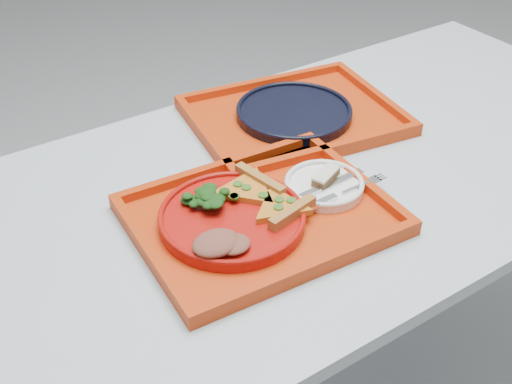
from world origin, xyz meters
TOP-DOWN VIEW (x-y plane):
  - table at (0.00, 0.00)m, footprint 1.60×0.80m
  - tray_main at (-0.22, -0.08)m, footprint 0.47×0.38m
  - tray_far at (0.04, 0.18)m, footprint 0.50×0.42m
  - dinner_plate at (-0.28, -0.07)m, footprint 0.26×0.26m
  - side_plate at (-0.08, -0.08)m, footprint 0.15×0.15m
  - navy_plate at (0.04, 0.18)m, footprint 0.26×0.26m
  - pizza_slice_a at (-0.20, -0.10)m, footprint 0.13×0.14m
  - pizza_slice_b at (-0.22, -0.02)m, footprint 0.16×0.14m
  - salad_heap at (-0.30, -0.02)m, footprint 0.08×0.07m
  - meat_portion at (-0.35, -0.13)m, footprint 0.08×0.07m
  - dessert_bar at (-0.07, -0.07)m, footprint 0.07×0.05m
  - knife at (-0.09, -0.09)m, footprint 0.19×0.02m
  - fork at (-0.07, -0.12)m, footprint 0.19×0.02m

SIDE VIEW (x-z plane):
  - table at x=0.00m, z-range 0.30..1.05m
  - tray_main at x=-0.22m, z-range 0.75..0.76m
  - tray_far at x=0.04m, z-range 0.75..0.76m
  - side_plate at x=-0.08m, z-range 0.76..0.78m
  - navy_plate at x=0.04m, z-range 0.76..0.78m
  - dinner_plate at x=-0.28m, z-range 0.76..0.78m
  - knife at x=-0.09m, z-range 0.78..0.78m
  - fork at x=-0.07m, z-range 0.78..0.78m
  - dessert_bar at x=-0.07m, z-range 0.78..0.79m
  - pizza_slice_a at x=-0.20m, z-range 0.78..0.80m
  - pizza_slice_b at x=-0.22m, z-range 0.78..0.80m
  - meat_portion at x=-0.35m, z-range 0.78..0.80m
  - salad_heap at x=-0.30m, z-range 0.78..0.82m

